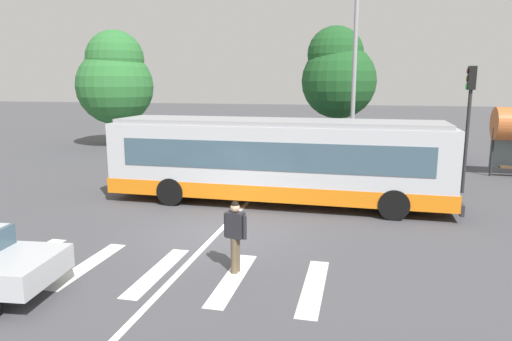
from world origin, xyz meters
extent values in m
plane|color=#47474C|center=(0.00, 0.00, 0.00)|extent=(160.00, 160.00, 0.00)
cylinder|color=black|center=(5.13, 5.09, 0.50)|extent=(1.00, 0.31, 1.00)
cylinder|color=black|center=(5.10, 2.75, 0.50)|extent=(1.00, 0.31, 1.00)
cylinder|color=black|center=(-2.59, 5.18, 0.50)|extent=(1.00, 0.31, 1.00)
cylinder|color=black|center=(-2.61, 2.83, 0.50)|extent=(1.00, 0.31, 1.00)
cube|color=silver|center=(1.02, 3.97, 1.62)|extent=(12.08, 2.68, 2.55)
cube|color=orange|center=(1.02, 3.97, 0.62)|extent=(12.20, 2.71, 0.55)
cube|color=#3D5666|center=(1.02, 3.97, 1.93)|extent=(10.64, 2.72, 0.96)
cube|color=#3D5666|center=(7.04, 3.90, 1.83)|extent=(0.06, 2.24, 1.63)
cube|color=black|center=(7.04, 3.90, 2.72)|extent=(0.08, 1.94, 0.28)
cube|color=#99999E|center=(1.02, 3.97, 2.98)|extent=(11.60, 2.47, 0.16)
cube|color=#28282B|center=(7.16, 3.90, 0.43)|extent=(0.15, 2.55, 0.36)
cylinder|color=brown|center=(1.27, -2.39, 0.42)|extent=(0.16, 0.16, 0.85)
cylinder|color=brown|center=(1.24, -2.51, 0.42)|extent=(0.16, 0.16, 0.85)
cube|color=#232328|center=(1.25, -2.45, 1.15)|extent=(0.45, 0.34, 0.60)
cylinder|color=#232328|center=(1.02, -2.40, 1.12)|extent=(0.10, 0.10, 0.55)
cylinder|color=#232328|center=(1.49, -2.50, 1.12)|extent=(0.10, 0.10, 0.55)
sphere|color=tan|center=(1.25, -2.45, 1.56)|extent=(0.22, 0.22, 0.22)
sphere|color=black|center=(1.25, -2.45, 1.63)|extent=(0.19, 0.19, 0.19)
cylinder|color=black|center=(-2.91, -3.92, 0.32)|extent=(0.66, 0.26, 0.64)
cylinder|color=black|center=(-5.58, 17.08, 0.32)|extent=(0.26, 0.66, 0.64)
cylinder|color=black|center=(-3.92, 16.91, 0.32)|extent=(0.26, 0.66, 0.64)
cylinder|color=black|center=(-5.86, 14.30, 0.32)|extent=(0.26, 0.66, 0.64)
cylinder|color=black|center=(-4.20, 14.14, 0.32)|extent=(0.26, 0.66, 0.64)
cube|color=#196B70|center=(-4.89, 15.61, 0.64)|extent=(2.26, 4.66, 0.52)
cube|color=#3D5666|center=(-4.90, 15.52, 1.12)|extent=(1.81, 2.31, 0.44)
cube|color=#196B70|center=(-4.90, 15.52, 1.30)|extent=(1.72, 2.12, 0.09)
cylinder|color=black|center=(-3.05, 17.07, 0.32)|extent=(0.23, 0.65, 0.64)
cylinder|color=black|center=(-1.38, 16.98, 0.32)|extent=(0.23, 0.65, 0.64)
cylinder|color=black|center=(-3.19, 14.29, 0.32)|extent=(0.23, 0.65, 0.64)
cylinder|color=black|center=(-1.52, 14.20, 0.32)|extent=(0.23, 0.65, 0.64)
cube|color=#C6B793|center=(-2.29, 15.63, 0.64)|extent=(2.05, 4.59, 0.52)
cube|color=#3D5666|center=(-2.29, 15.54, 1.12)|extent=(1.71, 2.24, 0.44)
cube|color=#C6B793|center=(-2.29, 15.54, 1.30)|extent=(1.63, 2.06, 0.09)
cylinder|color=black|center=(-0.38, 17.27, 0.32)|extent=(0.21, 0.64, 0.64)
cylinder|color=black|center=(1.30, 17.25, 0.32)|extent=(0.21, 0.64, 0.64)
cylinder|color=black|center=(-0.40, 14.48, 0.32)|extent=(0.21, 0.64, 0.64)
cylinder|color=black|center=(1.28, 14.46, 0.32)|extent=(0.21, 0.64, 0.64)
cube|color=#234293|center=(0.45, 15.86, 0.64)|extent=(1.86, 4.51, 0.52)
cube|color=#3D5666|center=(0.45, 15.77, 1.12)|extent=(1.62, 2.17, 0.44)
cube|color=#234293|center=(0.45, 15.77, 1.30)|extent=(1.54, 1.99, 0.09)
cylinder|color=black|center=(2.24, 17.21, 0.32)|extent=(0.23, 0.65, 0.64)
cylinder|color=black|center=(3.91, 17.14, 0.32)|extent=(0.23, 0.65, 0.64)
cylinder|color=black|center=(2.13, 14.42, 0.32)|extent=(0.23, 0.65, 0.64)
cylinder|color=black|center=(3.80, 14.36, 0.32)|extent=(0.23, 0.65, 0.64)
cube|color=black|center=(3.02, 15.78, 0.64)|extent=(2.00, 4.57, 0.52)
cube|color=#3D5666|center=(3.02, 15.69, 1.12)|extent=(1.69, 2.22, 0.44)
cube|color=black|center=(3.02, 15.69, 1.30)|extent=(1.61, 2.04, 0.09)
cylinder|color=black|center=(4.96, 16.78, 0.32)|extent=(0.21, 0.64, 0.64)
cylinder|color=black|center=(6.63, 16.74, 0.32)|extent=(0.21, 0.64, 0.64)
cylinder|color=black|center=(4.90, 13.99, 0.32)|extent=(0.21, 0.64, 0.64)
cylinder|color=black|center=(6.58, 13.95, 0.32)|extent=(0.21, 0.64, 0.64)
cube|color=#B7BABF|center=(5.77, 15.37, 0.64)|extent=(1.91, 4.54, 0.52)
cube|color=#3D5666|center=(5.76, 15.28, 1.12)|extent=(1.64, 2.19, 0.44)
cube|color=#B7BABF|center=(5.76, 15.28, 1.30)|extent=(1.57, 2.01, 0.09)
cylinder|color=black|center=(7.74, 16.98, 0.32)|extent=(0.26, 0.66, 0.64)
cylinder|color=black|center=(9.41, 16.83, 0.32)|extent=(0.26, 0.66, 0.64)
cylinder|color=black|center=(7.49, 14.20, 0.32)|extent=(0.26, 0.66, 0.64)
cylinder|color=black|center=(9.16, 14.05, 0.32)|extent=(0.26, 0.66, 0.64)
cube|color=#38383D|center=(8.45, 15.52, 0.64)|extent=(2.22, 4.64, 0.52)
cube|color=#3D5666|center=(8.45, 15.43, 1.12)|extent=(1.79, 2.29, 0.44)
cube|color=#38383D|center=(8.45, 15.43, 1.30)|extent=(1.70, 2.11, 0.09)
cylinder|color=#28282B|center=(8.03, 7.21, 2.04)|extent=(0.14, 0.14, 4.08)
cube|color=black|center=(8.03, 7.21, 4.53)|extent=(0.28, 0.32, 0.90)
cylinder|color=#410907|center=(7.86, 7.21, 4.80)|extent=(0.04, 0.20, 0.20)
cylinder|color=#463707|center=(7.86, 7.21, 4.50)|extent=(0.04, 0.20, 0.20)
cylinder|color=green|center=(7.86, 7.21, 4.20)|extent=(0.04, 0.20, 0.20)
cylinder|color=#28282B|center=(10.02, 11.20, 1.15)|extent=(0.12, 0.12, 2.30)
cylinder|color=#939399|center=(3.54, 10.18, 4.44)|extent=(0.20, 0.20, 8.88)
cylinder|color=brown|center=(-12.56, 16.84, 1.13)|extent=(0.36, 0.36, 2.27)
sphere|color=#2D7033|center=(-12.56, 16.84, 4.08)|extent=(5.17, 5.17, 5.17)
sphere|color=#2D7033|center=(-12.45, 16.82, 5.89)|extent=(3.88, 3.88, 3.88)
cylinder|color=brown|center=(2.31, 20.40, 1.33)|extent=(0.36, 0.36, 2.65)
sphere|color=#1E5123|center=(2.31, 20.40, 4.44)|extent=(5.10, 5.10, 5.10)
sphere|color=#1E5123|center=(2.03, 20.46, 6.22)|extent=(3.82, 3.82, 3.82)
cube|color=silver|center=(-4.19, -2.84, 0.00)|extent=(0.45, 2.94, 0.01)
cube|color=silver|center=(-2.37, -2.84, 0.00)|extent=(0.45, 2.94, 0.01)
cube|color=silver|center=(-0.54, -2.84, 0.00)|extent=(0.45, 2.94, 0.01)
cube|color=silver|center=(1.29, -2.84, 0.00)|extent=(0.45, 2.94, 0.01)
cube|color=silver|center=(3.12, -2.84, 0.00)|extent=(0.45, 2.94, 0.01)
cube|color=silver|center=(-0.02, 2.00, 0.00)|extent=(0.16, 24.00, 0.01)
camera|label=1|loc=(4.00, -12.27, 4.37)|focal=32.48mm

